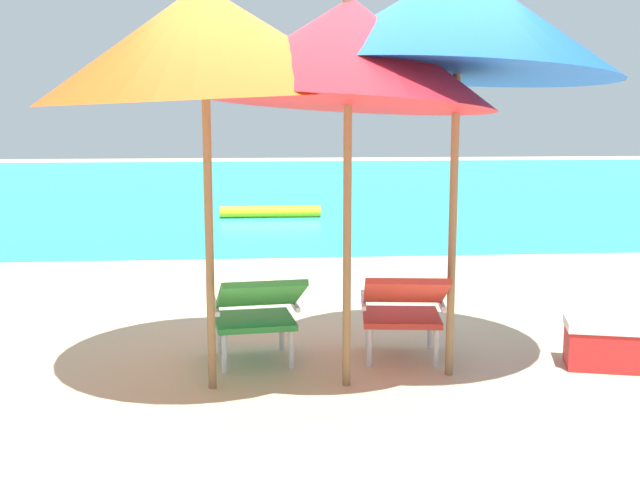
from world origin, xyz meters
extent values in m
plane|color=#CCB78E|center=(0.00, 4.00, 0.00)|extent=(40.00, 40.00, 0.00)
cube|color=#28B2B7|center=(0.00, 12.93, 0.00)|extent=(40.00, 18.00, 0.01)
cylinder|color=yellow|center=(-0.20, 7.49, 0.10)|extent=(1.60, 0.18, 0.18)
cube|color=#338E3D|center=(-0.49, 0.15, 0.28)|extent=(0.57, 0.56, 0.04)
cube|color=#338E3D|center=(-0.44, -0.22, 0.55)|extent=(0.58, 0.57, 0.27)
cylinder|color=silver|center=(-0.73, 0.33, 0.13)|extent=(0.04, 0.04, 0.26)
cylinder|color=silver|center=(-0.29, 0.38, 0.13)|extent=(0.04, 0.04, 0.26)
cylinder|color=silver|center=(-0.68, -0.09, 0.13)|extent=(0.04, 0.04, 0.26)
cylinder|color=silver|center=(-0.24, -0.04, 0.13)|extent=(0.04, 0.04, 0.26)
cube|color=silver|center=(-0.74, 0.12, 0.40)|extent=(0.09, 0.50, 0.03)
cube|color=silver|center=(-0.23, 0.18, 0.40)|extent=(0.09, 0.50, 0.03)
cube|color=red|center=(0.52, 0.15, 0.28)|extent=(0.58, 0.56, 0.04)
cube|color=red|center=(0.47, -0.21, 0.55)|extent=(0.58, 0.58, 0.27)
cylinder|color=silver|center=(0.33, 0.39, 0.13)|extent=(0.04, 0.04, 0.26)
cylinder|color=silver|center=(0.76, 0.33, 0.13)|extent=(0.04, 0.04, 0.26)
cylinder|color=silver|center=(0.27, -0.03, 0.13)|extent=(0.04, 0.04, 0.26)
cylinder|color=silver|center=(0.71, -0.08, 0.13)|extent=(0.04, 0.04, 0.26)
cube|color=silver|center=(0.26, 0.18, 0.40)|extent=(0.09, 0.50, 0.03)
cube|color=silver|center=(0.78, 0.12, 0.40)|extent=(0.09, 0.50, 0.03)
cylinder|color=olive|center=(-0.75, -0.37, 0.89)|extent=(0.05, 0.05, 1.78)
cone|color=#EA5619|center=(-0.75, -0.37, 2.07)|extent=(2.58, 2.56, 0.74)
cylinder|color=olive|center=(0.08, -0.39, 0.87)|extent=(0.05, 0.05, 1.74)
cone|color=red|center=(0.08, -0.39, 2.02)|extent=(2.49, 2.48, 0.74)
sphere|color=#4C3823|center=(0.08, -0.39, 2.29)|extent=(0.07, 0.07, 0.07)
cylinder|color=olive|center=(0.76, -0.25, 0.96)|extent=(0.05, 0.05, 1.93)
cone|color=blue|center=(0.76, -0.25, 2.22)|extent=(2.67, 2.66, 0.77)
cube|color=red|center=(1.80, -0.19, 0.13)|extent=(0.51, 0.41, 0.26)
cube|color=white|center=(1.80, -0.19, 0.29)|extent=(0.54, 0.43, 0.06)
camera|label=1|loc=(-0.49, -5.05, 1.67)|focal=44.43mm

